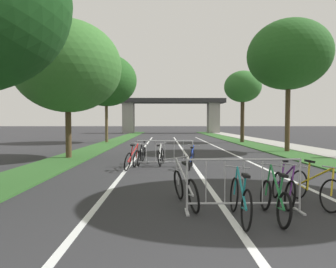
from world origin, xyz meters
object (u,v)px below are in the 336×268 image
bicycle_purple_7 (283,187)px  bicycle_blue_4 (192,159)px  crowd_barrier_second (165,154)px  tree_left_maple_mid (68,67)px  bicycle_green_6 (274,199)px  crowd_barrier_nearest (244,186)px  bicycle_red_1 (132,159)px  bicycle_white_5 (161,156)px  tree_right_oak_near (243,87)px  tree_left_oak_mid (106,80)px  bicycle_silver_3 (185,188)px  bicycle_yellow_2 (314,187)px  bicycle_teal_8 (240,199)px  bicycle_black_0 (142,155)px  tree_right_cypress_far (289,55)px

bicycle_purple_7 → bicycle_blue_4: bearing=-65.4°
crowd_barrier_second → tree_left_maple_mid: bearing=149.8°
bicycle_green_6 → bicycle_purple_7: (0.55, 0.95, 0.01)m
crowd_barrier_nearest → bicycle_purple_7: bearing=30.1°
crowd_barrier_second → bicycle_red_1: (-1.23, -0.60, -0.14)m
bicycle_white_5 → tree_right_oak_near: bearing=69.8°
tree_left_maple_mid → bicycle_white_5: tree_left_maple_mid is taller
tree_left_oak_mid → bicycle_silver_3: tree_left_oak_mid is taller
bicycle_yellow_2 → bicycle_white_5: bearing=-68.8°
tree_left_maple_mid → tree_left_oak_mid: (-0.38, 11.34, 1.00)m
crowd_barrier_second → bicycle_teal_8: 6.49m
tree_right_oak_near → bicycle_yellow_2: bearing=-100.9°
tree_right_oak_near → crowd_barrier_second: tree_right_oak_near is taller
crowd_barrier_second → bicycle_blue_4: bearing=-24.1°
bicycle_red_1 → bicycle_silver_3: bearing=-59.4°
bicycle_white_5 → bicycle_teal_8: size_ratio=0.99×
bicycle_black_0 → bicycle_green_6: bearing=117.6°
bicycle_silver_3 → bicycle_green_6: bicycle_silver_3 is taller
bicycle_silver_3 → bicycle_white_5: 5.99m
tree_left_oak_mid → bicycle_white_5: tree_left_oak_mid is taller
tree_left_oak_mid → bicycle_blue_4: size_ratio=4.64×
crowd_barrier_second → tree_left_oak_mid: bearing=109.8°
tree_left_oak_mid → bicycle_blue_4: (6.08, -14.52, -5.07)m
tree_left_oak_mid → tree_right_cypress_far: (12.39, -8.33, 0.30)m
tree_right_oak_near → bicycle_teal_8: bearing=-105.3°
bicycle_red_1 → bicycle_yellow_2: 6.48m
bicycle_yellow_2 → bicycle_blue_4: (-2.11, 4.95, -0.01)m
tree_right_cypress_far → tree_right_oak_near: tree_right_cypress_far is taller
tree_left_maple_mid → bicycle_blue_4: bearing=-29.1°
bicycle_red_1 → bicycle_teal_8: (2.54, -5.75, 0.00)m
bicycle_black_0 → crowd_barrier_second: bearing=152.6°
bicycle_yellow_2 → tree_right_cypress_far: bearing=-118.4°
bicycle_white_5 → bicycle_purple_7: size_ratio=1.04×
tree_right_oak_near → bicycle_silver_3: (-6.45, -19.36, -4.49)m
crowd_barrier_nearest → bicycle_silver_3: size_ratio=1.31×
bicycle_white_5 → crowd_barrier_nearest: bearing=-68.1°
tree_left_maple_mid → tree_right_oak_near: bearing=44.2°
bicycle_white_5 → bicycle_purple_7: 6.44m
bicycle_red_1 → bicycle_teal_8: size_ratio=0.97×
crowd_barrier_second → bicycle_white_5: crowd_barrier_second is taller
crowd_barrier_nearest → crowd_barrier_second: same height
bicycle_blue_4 → bicycle_purple_7: bearing=-61.9°
crowd_barrier_second → bicycle_silver_3: crowd_barrier_second is taller
bicycle_green_6 → bicycle_white_5: bearing=110.1°
crowd_barrier_second → tree_right_cypress_far: bearing=38.0°
bicycle_white_5 → bicycle_blue_4: bearing=-32.9°
bicycle_red_1 → tree_left_oak_mid: bearing=116.6°
crowd_barrier_second → bicycle_black_0: bearing=148.1°
bicycle_red_1 → bicycle_purple_7: size_ratio=1.01×
crowd_barrier_nearest → bicycle_yellow_2: bearing=17.0°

